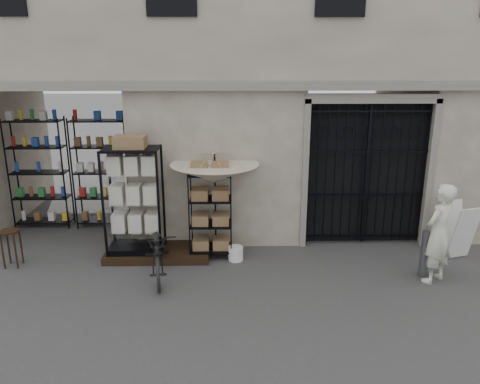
{
  "coord_description": "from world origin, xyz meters",
  "views": [
    {
      "loc": [
        -0.97,
        -6.92,
        3.83
      ],
      "look_at": [
        -0.8,
        1.4,
        1.35
      ],
      "focal_mm": 35.0,
      "sensor_mm": 36.0,
      "label": 1
    }
  ],
  "objects_px": {
    "display_cabinet": "(135,206)",
    "market_umbrella": "(215,168)",
    "steel_bollard": "(425,254)",
    "bicycle": "(159,275)",
    "white_bucket": "(236,253)",
    "easel_sign": "(458,230)",
    "wooden_stool": "(12,247)",
    "wire_rack": "(211,214)",
    "shopkeeper": "(432,280)"
  },
  "relations": [
    {
      "from": "display_cabinet",
      "to": "market_umbrella",
      "type": "relative_size",
      "value": 0.91
    },
    {
      "from": "steel_bollard",
      "to": "bicycle",
      "type": "bearing_deg",
      "value": 178.53
    },
    {
      "from": "white_bucket",
      "to": "bicycle",
      "type": "xyz_separation_m",
      "value": [
        -1.38,
        -0.62,
        -0.14
      ]
    },
    {
      "from": "white_bucket",
      "to": "easel_sign",
      "type": "distance_m",
      "value": 4.31
    },
    {
      "from": "white_bucket",
      "to": "bicycle",
      "type": "distance_m",
      "value": 1.52
    },
    {
      "from": "white_bucket",
      "to": "bicycle",
      "type": "relative_size",
      "value": 0.16
    },
    {
      "from": "market_umbrella",
      "to": "white_bucket",
      "type": "xyz_separation_m",
      "value": [
        0.39,
        -0.37,
        -1.6
      ]
    },
    {
      "from": "market_umbrella",
      "to": "steel_bollard",
      "type": "height_order",
      "value": "market_umbrella"
    },
    {
      "from": "display_cabinet",
      "to": "wooden_stool",
      "type": "height_order",
      "value": "display_cabinet"
    },
    {
      "from": "wire_rack",
      "to": "steel_bollard",
      "type": "relative_size",
      "value": 2.05
    },
    {
      "from": "easel_sign",
      "to": "display_cabinet",
      "type": "bearing_deg",
      "value": 162.54
    },
    {
      "from": "display_cabinet",
      "to": "white_bucket",
      "type": "bearing_deg",
      "value": -23.37
    },
    {
      "from": "wire_rack",
      "to": "market_umbrella",
      "type": "bearing_deg",
      "value": 86.25
    },
    {
      "from": "white_bucket",
      "to": "market_umbrella",
      "type": "bearing_deg",
      "value": 136.39
    },
    {
      "from": "steel_bollard",
      "to": "shopkeeper",
      "type": "height_order",
      "value": "steel_bollard"
    },
    {
      "from": "market_umbrella",
      "to": "shopkeeper",
      "type": "relative_size",
      "value": 1.37
    },
    {
      "from": "market_umbrella",
      "to": "wooden_stool",
      "type": "bearing_deg",
      "value": -171.84
    },
    {
      "from": "wire_rack",
      "to": "easel_sign",
      "type": "distance_m",
      "value": 4.78
    },
    {
      "from": "wire_rack",
      "to": "steel_bollard",
      "type": "height_order",
      "value": "wire_rack"
    },
    {
      "from": "shopkeeper",
      "to": "wooden_stool",
      "type": "bearing_deg",
      "value": -43.77
    },
    {
      "from": "wire_rack",
      "to": "market_umbrella",
      "type": "distance_m",
      "value": 0.88
    },
    {
      "from": "market_umbrella",
      "to": "white_bucket",
      "type": "bearing_deg",
      "value": -43.61
    },
    {
      "from": "wire_rack",
      "to": "white_bucket",
      "type": "height_order",
      "value": "wire_rack"
    },
    {
      "from": "display_cabinet",
      "to": "shopkeeper",
      "type": "relative_size",
      "value": 1.24
    },
    {
      "from": "wire_rack",
      "to": "wooden_stool",
      "type": "relative_size",
      "value": 2.51
    },
    {
      "from": "white_bucket",
      "to": "steel_bollard",
      "type": "xyz_separation_m",
      "value": [
        3.33,
        -0.74,
        0.3
      ]
    },
    {
      "from": "easel_sign",
      "to": "bicycle",
      "type": "bearing_deg",
      "value": 170.36
    },
    {
      "from": "wire_rack",
      "to": "display_cabinet",
      "type": "bearing_deg",
      "value": -154.48
    },
    {
      "from": "wire_rack",
      "to": "bicycle",
      "type": "distance_m",
      "value": 1.5
    },
    {
      "from": "white_bucket",
      "to": "shopkeeper",
      "type": "relative_size",
      "value": 0.16
    },
    {
      "from": "shopkeeper",
      "to": "market_umbrella",
      "type": "bearing_deg",
      "value": -56.71
    },
    {
      "from": "display_cabinet",
      "to": "easel_sign",
      "type": "relative_size",
      "value": 2.06
    },
    {
      "from": "shopkeeper",
      "to": "easel_sign",
      "type": "bearing_deg",
      "value": -168.96
    },
    {
      "from": "bicycle",
      "to": "wooden_stool",
      "type": "relative_size",
      "value": 2.51
    },
    {
      "from": "display_cabinet",
      "to": "steel_bollard",
      "type": "distance_m",
      "value": 5.36
    },
    {
      "from": "white_bucket",
      "to": "shopkeeper",
      "type": "height_order",
      "value": "white_bucket"
    },
    {
      "from": "display_cabinet",
      "to": "easel_sign",
      "type": "height_order",
      "value": "display_cabinet"
    },
    {
      "from": "display_cabinet",
      "to": "white_bucket",
      "type": "xyz_separation_m",
      "value": [
        1.91,
        -0.17,
        -0.92
      ]
    },
    {
      "from": "display_cabinet",
      "to": "wire_rack",
      "type": "bearing_deg",
      "value": -16.85
    },
    {
      "from": "bicycle",
      "to": "steel_bollard",
      "type": "height_order",
      "value": "bicycle"
    },
    {
      "from": "display_cabinet",
      "to": "wooden_stool",
      "type": "distance_m",
      "value": 2.37
    },
    {
      "from": "shopkeeper",
      "to": "display_cabinet",
      "type": "bearing_deg",
      "value": -49.58
    },
    {
      "from": "bicycle",
      "to": "market_umbrella",
      "type": "bearing_deg",
      "value": 35.37
    },
    {
      "from": "display_cabinet",
      "to": "bicycle",
      "type": "bearing_deg",
      "value": -74.61
    },
    {
      "from": "wooden_stool",
      "to": "wire_rack",
      "type": "bearing_deg",
      "value": 5.8
    },
    {
      "from": "easel_sign",
      "to": "wire_rack",
      "type": "bearing_deg",
      "value": 161.81
    },
    {
      "from": "display_cabinet",
      "to": "market_umbrella",
      "type": "bearing_deg",
      "value": -10.72
    },
    {
      "from": "wire_rack",
      "to": "shopkeeper",
      "type": "distance_m",
      "value": 4.17
    },
    {
      "from": "bicycle",
      "to": "white_bucket",
      "type": "bearing_deg",
      "value": 14.6
    },
    {
      "from": "steel_bollard",
      "to": "shopkeeper",
      "type": "relative_size",
      "value": 0.49
    }
  ]
}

